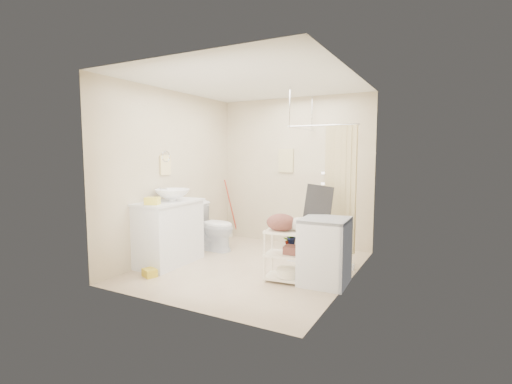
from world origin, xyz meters
TOP-DOWN VIEW (x-y plane):
  - floor at (0.00, 0.00)m, footprint 3.20×3.20m
  - ceiling at (0.00, 0.00)m, footprint 2.80×3.20m
  - wall_back at (0.00, 1.60)m, footprint 2.80×0.04m
  - wall_front at (0.00, -1.60)m, footprint 2.80×0.04m
  - wall_left at (-1.40, 0.00)m, footprint 0.04×3.20m
  - wall_right at (1.40, 0.00)m, footprint 0.04×3.20m
  - vanity at (-1.16, -0.42)m, footprint 0.61×1.07m
  - sink at (-1.12, -0.36)m, footprint 0.63×0.63m
  - counter_basket at (-1.09, -0.80)m, footprint 0.22×0.20m
  - floor_basket at (-0.98, -1.00)m, footprint 0.33×0.30m
  - toilet at (-1.04, 0.54)m, footprint 0.81×0.49m
  - mop at (-1.31, 1.52)m, footprint 0.12×0.12m
  - potted_plant_a at (-0.03, 1.38)m, footprint 0.18×0.15m
  - potted_plant_b at (0.07, 1.39)m, footprint 0.24×0.21m
  - hanging_towel at (-0.15, 1.58)m, footprint 0.28×0.03m
  - towel_ring at (-1.38, -0.20)m, footprint 0.04×0.22m
  - tp_holder at (-1.36, 0.05)m, footprint 0.08×0.12m
  - shower at (0.85, 1.05)m, footprint 1.10×1.10m
  - shampoo_bottle_a at (0.66, 1.53)m, footprint 0.09×0.09m
  - shampoo_bottle_b at (0.69, 1.53)m, footprint 0.08×0.08m
  - washing_machine at (1.14, -0.16)m, footprint 0.59×0.61m
  - laundry_rack at (0.71, -0.30)m, footprint 0.61×0.40m
  - ironing_board at (0.94, 0.03)m, footprint 0.37×0.23m

SIDE VIEW (x-z plane):
  - floor at x=0.00m, z-range 0.00..0.00m
  - floor_basket at x=-0.98m, z-range 0.00..0.15m
  - potted_plant_a at x=-0.03m, z-range 0.00..0.30m
  - potted_plant_b at x=0.07m, z-range 0.00..0.35m
  - laundry_rack at x=0.71m, z-range 0.00..0.79m
  - toilet at x=-1.04m, z-range 0.00..0.81m
  - washing_machine at x=1.14m, z-range 0.00..0.83m
  - vanity at x=-1.16m, z-range 0.00..0.93m
  - mop at x=-1.31m, z-range 0.00..1.12m
  - ironing_board at x=0.94m, z-range 0.00..1.26m
  - tp_holder at x=-1.36m, z-range 0.65..0.79m
  - counter_basket at x=-1.09m, z-range 0.93..1.04m
  - sink at x=-1.12m, z-range 0.93..1.11m
  - shower at x=0.85m, z-range 0.00..2.10m
  - wall_back at x=0.00m, z-range 0.00..2.60m
  - wall_front at x=0.00m, z-range 0.00..2.60m
  - wall_left at x=-1.40m, z-range 0.00..2.60m
  - wall_right at x=1.40m, z-range 0.00..2.60m
  - shampoo_bottle_b at x=0.69m, z-range 1.32..1.47m
  - shampoo_bottle_a at x=0.66m, z-range 1.32..1.54m
  - towel_ring at x=-1.38m, z-range 1.30..1.64m
  - hanging_towel at x=-0.15m, z-range 1.29..1.71m
  - ceiling at x=0.00m, z-range 2.58..2.62m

